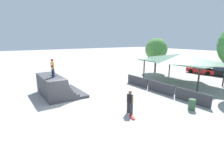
{
  "coord_description": "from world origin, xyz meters",
  "views": [
    {
      "loc": [
        13.04,
        -4.8,
        5.18
      ],
      "look_at": [
        -0.32,
        4.07,
        1.05
      ],
      "focal_mm": 28.0,
      "sensor_mm": 36.0,
      "label": 1
    }
  ],
  "objects_px": {
    "skater_on_deck": "(53,67)",
    "trash_bin": "(192,105)",
    "skateboard_on_deck": "(53,75)",
    "bystander_walking": "(130,101)",
    "parked_car_red": "(201,70)",
    "tree_far_back": "(156,49)",
    "parked_car_black": "(222,72)",
    "skateboard_on_ground": "(132,117)"
  },
  "relations": [
    {
      "from": "skater_on_deck",
      "to": "trash_bin",
      "type": "distance_m",
      "value": 11.78
    },
    {
      "from": "skateboard_on_deck",
      "to": "bystander_walking",
      "type": "distance_m",
      "value": 7.9
    },
    {
      "from": "skateboard_on_deck",
      "to": "parked_car_red",
      "type": "bearing_deg",
      "value": 65.7
    },
    {
      "from": "skater_on_deck",
      "to": "bystander_walking",
      "type": "height_order",
      "value": "skater_on_deck"
    },
    {
      "from": "tree_far_back",
      "to": "parked_car_black",
      "type": "distance_m",
      "value": 9.92
    },
    {
      "from": "skateboard_on_deck",
      "to": "tree_far_back",
      "type": "distance_m",
      "value": 17.32
    },
    {
      "from": "tree_far_back",
      "to": "trash_bin",
      "type": "distance_m",
      "value": 15.9
    },
    {
      "from": "bystander_walking",
      "to": "parked_car_black",
      "type": "distance_m",
      "value": 19.5
    },
    {
      "from": "tree_far_back",
      "to": "parked_car_black",
      "type": "height_order",
      "value": "tree_far_back"
    },
    {
      "from": "skater_on_deck",
      "to": "skateboard_on_deck",
      "type": "distance_m",
      "value": 1.1
    },
    {
      "from": "trash_bin",
      "to": "parked_car_black",
      "type": "relative_size",
      "value": 0.18
    },
    {
      "from": "bystander_walking",
      "to": "parked_car_black",
      "type": "bearing_deg",
      "value": -77.69
    },
    {
      "from": "skateboard_on_deck",
      "to": "tree_far_back",
      "type": "height_order",
      "value": "tree_far_back"
    },
    {
      "from": "bystander_walking",
      "to": "tree_far_back",
      "type": "distance_m",
      "value": 17.36
    },
    {
      "from": "skater_on_deck",
      "to": "tree_far_back",
      "type": "height_order",
      "value": "tree_far_back"
    },
    {
      "from": "tree_far_back",
      "to": "parked_car_red",
      "type": "bearing_deg",
      "value": 47.69
    },
    {
      "from": "bystander_walking",
      "to": "parked_car_red",
      "type": "distance_m",
      "value": 19.7
    },
    {
      "from": "bystander_walking",
      "to": "parked_car_red",
      "type": "height_order",
      "value": "bystander_walking"
    },
    {
      "from": "skater_on_deck",
      "to": "skateboard_on_deck",
      "type": "bearing_deg",
      "value": -169.56
    },
    {
      "from": "skater_on_deck",
      "to": "tree_far_back",
      "type": "relative_size",
      "value": 0.3
    },
    {
      "from": "skateboard_on_ground",
      "to": "trash_bin",
      "type": "relative_size",
      "value": 0.98
    },
    {
      "from": "bystander_walking",
      "to": "tree_far_back",
      "type": "relative_size",
      "value": 0.32
    },
    {
      "from": "skateboard_on_deck",
      "to": "skateboard_on_ground",
      "type": "relative_size",
      "value": 0.98
    },
    {
      "from": "skateboard_on_ground",
      "to": "parked_car_red",
      "type": "height_order",
      "value": "parked_car_red"
    },
    {
      "from": "tree_far_back",
      "to": "trash_bin",
      "type": "height_order",
      "value": "tree_far_back"
    },
    {
      "from": "skater_on_deck",
      "to": "tree_far_back",
      "type": "bearing_deg",
      "value": 129.09
    },
    {
      "from": "skateboard_on_ground",
      "to": "parked_car_black",
      "type": "xyz_separation_m",
      "value": [
        -3.33,
        19.6,
        0.54
      ]
    },
    {
      "from": "skateboard_on_deck",
      "to": "bystander_walking",
      "type": "bearing_deg",
      "value": 4.19
    },
    {
      "from": "skateboard_on_deck",
      "to": "parked_car_red",
      "type": "distance_m",
      "value": 22.23
    },
    {
      "from": "skater_on_deck",
      "to": "parked_car_red",
      "type": "height_order",
      "value": "skater_on_deck"
    },
    {
      "from": "trash_bin",
      "to": "parked_car_red",
      "type": "height_order",
      "value": "parked_car_red"
    },
    {
      "from": "skater_on_deck",
      "to": "bystander_walking",
      "type": "bearing_deg",
      "value": 54.34
    },
    {
      "from": "skateboard_on_deck",
      "to": "skateboard_on_ground",
      "type": "height_order",
      "value": "skateboard_on_deck"
    },
    {
      "from": "trash_bin",
      "to": "parked_car_black",
      "type": "bearing_deg",
      "value": 107.85
    },
    {
      "from": "parked_car_black",
      "to": "trash_bin",
      "type": "bearing_deg",
      "value": -81.39
    },
    {
      "from": "bystander_walking",
      "to": "skateboard_on_ground",
      "type": "xyz_separation_m",
      "value": [
        0.57,
        -0.3,
        -0.88
      ]
    },
    {
      "from": "bystander_walking",
      "to": "skateboard_on_ground",
      "type": "relative_size",
      "value": 2.03
    },
    {
      "from": "skateboard_on_deck",
      "to": "parked_car_red",
      "type": "xyz_separation_m",
      "value": [
        1.5,
        22.14,
        -1.37
      ]
    },
    {
      "from": "skater_on_deck",
      "to": "skateboard_on_deck",
      "type": "relative_size",
      "value": 1.97
    },
    {
      "from": "skateboard_on_ground",
      "to": "parked_car_red",
      "type": "xyz_separation_m",
      "value": [
        -6.19,
        19.17,
        0.54
      ]
    },
    {
      "from": "parked_car_black",
      "to": "bystander_walking",
      "type": "bearing_deg",
      "value": -91.1
    },
    {
      "from": "bystander_walking",
      "to": "tree_far_back",
      "type": "bearing_deg",
      "value": -48.72
    }
  ]
}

